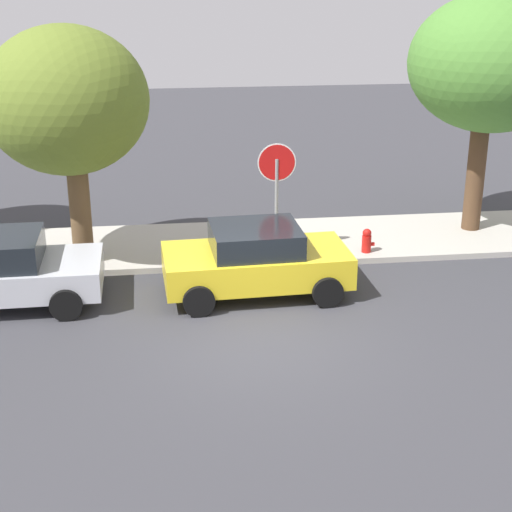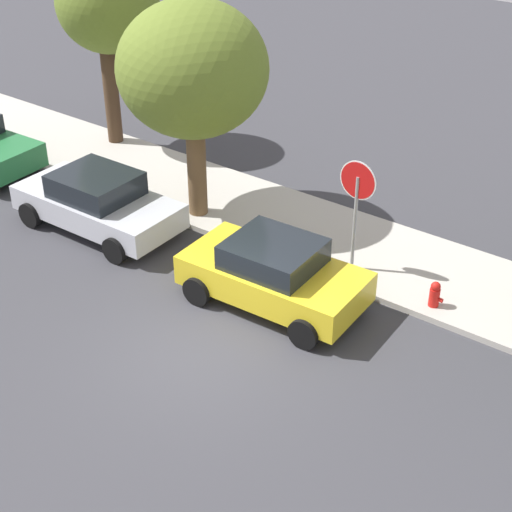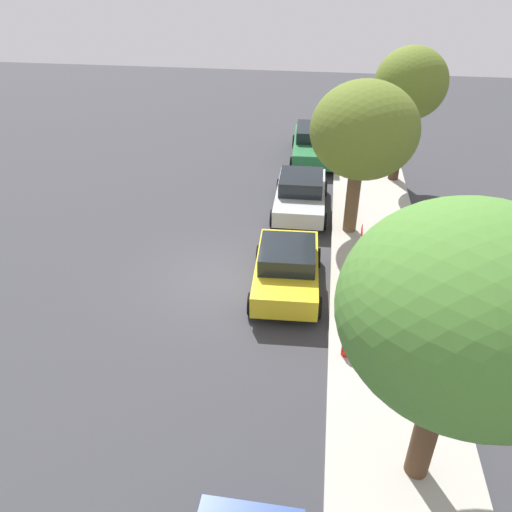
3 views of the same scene
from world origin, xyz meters
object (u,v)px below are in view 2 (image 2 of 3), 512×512
object	(u,v)px
street_tree_mid_block	(108,4)
stop_sign	(357,197)
parked_car_silver	(98,201)
parked_car_yellow	(274,273)
fire_hydrant	(434,297)
street_tree_far	(193,70)

from	to	relation	value
street_tree_mid_block	stop_sign	bearing A→B (deg)	-12.33
stop_sign	parked_car_silver	distance (m)	6.43
parked_car_yellow	street_tree_mid_block	world-z (taller)	street_tree_mid_block
street_tree_mid_block	fire_hydrant	world-z (taller)	street_tree_mid_block
stop_sign	fire_hydrant	distance (m)	2.64
stop_sign	parked_car_yellow	world-z (taller)	stop_sign
street_tree_mid_block	street_tree_far	world-z (taller)	street_tree_mid_block
street_tree_mid_block	street_tree_far	xyz separation A→B (m)	(4.73, -1.95, -0.42)
stop_sign	street_tree_mid_block	size ratio (longest dim) A/B	0.49
stop_sign	parked_car_yellow	distance (m)	2.42
street_tree_mid_block	fire_hydrant	bearing A→B (deg)	-11.26
parked_car_yellow	street_tree_mid_block	size ratio (longest dim) A/B	0.69
street_tree_mid_block	street_tree_far	size ratio (longest dim) A/B	1.05
parked_car_yellow	fire_hydrant	xyz separation A→B (m)	(2.84, 1.75, -0.39)
fire_hydrant	parked_car_yellow	bearing A→B (deg)	-148.36
stop_sign	parked_car_silver	size ratio (longest dim) A/B	0.64
parked_car_silver	fire_hydrant	bearing A→B (deg)	11.76
stop_sign	street_tree_far	world-z (taller)	street_tree_far
stop_sign	fire_hydrant	xyz separation A→B (m)	(2.12, -0.24, -1.56)
stop_sign	parked_car_silver	world-z (taller)	stop_sign
street_tree_far	stop_sign	bearing A→B (deg)	-1.06
parked_car_yellow	fire_hydrant	size ratio (longest dim) A/B	5.49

